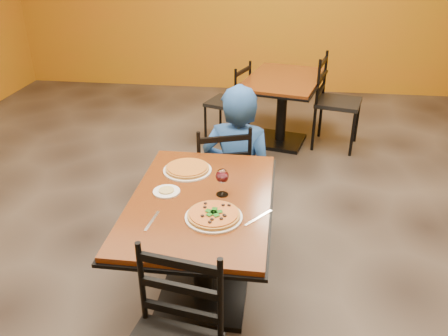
# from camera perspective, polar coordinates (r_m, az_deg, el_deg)

# --- Properties ---
(floor) EXTENTS (7.00, 8.00, 0.01)m
(floor) POSITION_cam_1_polar(r_m,az_deg,el_deg) (3.47, -1.18, -10.18)
(floor) COLOR black
(floor) RESTS_ON ground
(table_main) EXTENTS (0.83, 1.23, 0.75)m
(table_main) POSITION_cam_1_polar(r_m,az_deg,el_deg) (2.74, -2.84, -7.24)
(table_main) COLOR #64370F
(table_main) RESTS_ON floor
(table_second) EXTENTS (1.00, 1.27, 0.75)m
(table_second) POSITION_cam_1_polar(r_m,az_deg,el_deg) (5.00, 7.32, 8.95)
(table_second) COLOR #64370F
(table_second) RESTS_ON floor
(chair_main_far) EXTENTS (0.52, 0.52, 0.90)m
(chair_main_far) POSITION_cam_1_polar(r_m,az_deg,el_deg) (3.51, -0.54, -0.89)
(chair_main_far) COLOR black
(chair_main_far) RESTS_ON floor
(chair_second_left) EXTENTS (0.51, 0.51, 0.89)m
(chair_second_left) POSITION_cam_1_polar(r_m,az_deg,el_deg) (5.07, 0.43, 8.14)
(chair_second_left) COLOR black
(chair_second_left) RESTS_ON floor
(chair_second_right) EXTENTS (0.54, 0.54, 0.99)m
(chair_second_right) POSITION_cam_1_polar(r_m,az_deg,el_deg) (5.06, 14.10, 7.88)
(chair_second_right) COLOR black
(chair_second_right) RESTS_ON floor
(diner) EXTENTS (0.62, 0.44, 1.14)m
(diner) POSITION_cam_1_polar(r_m,az_deg,el_deg) (3.56, 1.77, 1.66)
(diner) COLOR navy
(diner) RESTS_ON floor
(plate_main) EXTENTS (0.31, 0.31, 0.01)m
(plate_main) POSITION_cam_1_polar(r_m,az_deg,el_deg) (2.46, -1.29, -6.14)
(plate_main) COLOR white
(plate_main) RESTS_ON table_main
(pizza_main) EXTENTS (0.28, 0.28, 0.02)m
(pizza_main) POSITION_cam_1_polar(r_m,az_deg,el_deg) (2.45, -1.30, -5.83)
(pizza_main) COLOR maroon
(pizza_main) RESTS_ON plate_main
(plate_far) EXTENTS (0.31, 0.31, 0.01)m
(plate_far) POSITION_cam_1_polar(r_m,az_deg,el_deg) (2.93, -4.59, -0.28)
(plate_far) COLOR white
(plate_far) RESTS_ON table_main
(pizza_far) EXTENTS (0.28, 0.28, 0.02)m
(pizza_far) POSITION_cam_1_polar(r_m,az_deg,el_deg) (2.92, -4.60, 0.00)
(pizza_far) COLOR gold
(pizza_far) RESTS_ON plate_far
(side_plate) EXTENTS (0.16, 0.16, 0.01)m
(side_plate) POSITION_cam_1_polar(r_m,az_deg,el_deg) (2.71, -7.20, -2.94)
(side_plate) COLOR white
(side_plate) RESTS_ON table_main
(dip) EXTENTS (0.09, 0.09, 0.01)m
(dip) POSITION_cam_1_polar(r_m,az_deg,el_deg) (2.70, -7.21, -2.77)
(dip) COLOR tan
(dip) RESTS_ON side_plate
(wine_glass) EXTENTS (0.08, 0.08, 0.18)m
(wine_glass) POSITION_cam_1_polar(r_m,az_deg,el_deg) (2.62, -0.23, -1.65)
(wine_glass) COLOR white
(wine_glass) RESTS_ON table_main
(fork) EXTENTS (0.04, 0.19, 0.00)m
(fork) POSITION_cam_1_polar(r_m,az_deg,el_deg) (2.46, -8.98, -6.54)
(fork) COLOR silver
(fork) RESTS_ON table_main
(knife) EXTENTS (0.14, 0.17, 0.00)m
(knife) POSITION_cam_1_polar(r_m,az_deg,el_deg) (2.46, 4.30, -6.22)
(knife) COLOR silver
(knife) RESTS_ON table_main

